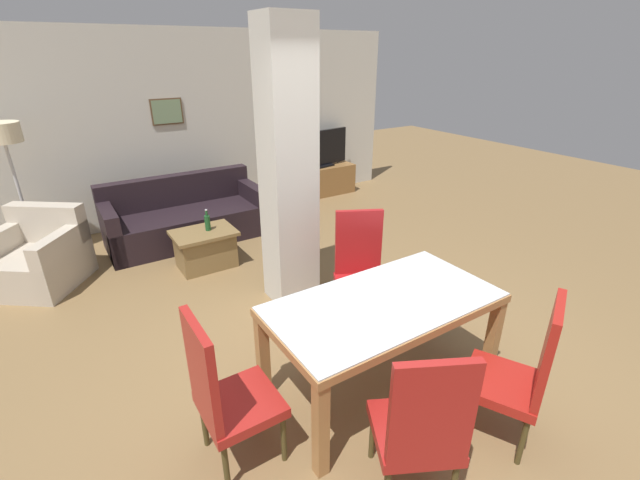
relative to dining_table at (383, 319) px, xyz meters
name	(u,v)px	position (x,y,z in m)	size (l,w,h in m)	color
ground_plane	(378,384)	(0.00, 0.00, -0.62)	(18.00, 18.00, 0.00)	olive
back_wall	(184,128)	(0.00, 4.55, 0.74)	(7.20, 0.09, 2.70)	beige
divider_pillar	(288,172)	(0.09, 1.54, 0.73)	(0.45, 0.40, 2.70)	beige
dining_table	(383,319)	(0.00, 0.00, 0.00)	(1.69, 0.88, 0.78)	#A47140
dining_chair_near_right	(521,371)	(0.42, -0.85, -0.06)	(0.62, 0.62, 1.08)	#A01D16
dining_chair_far_right	(360,267)	(0.42, 0.82, -0.06)	(0.62, 0.62, 1.08)	maroon
dining_chair_near_left	(421,426)	(-0.42, -0.81, -0.06)	(0.62, 0.62, 1.08)	maroon
dining_chair_head_left	(224,392)	(-1.22, 0.00, -0.06)	(0.46, 0.46, 1.08)	#A21F1B
sofa	(186,219)	(-0.39, 3.63, -0.33)	(2.06, 0.88, 0.84)	black
armchair	(38,260)	(-2.13, 3.28, -0.33)	(1.18, 1.18, 0.83)	#C1B4A0
coffee_table	(205,248)	(-0.45, 2.69, -0.38)	(0.72, 0.53, 0.45)	olive
bottle	(207,222)	(-0.38, 2.69, -0.06)	(0.07, 0.07, 0.26)	#194C23
tv_stand	(322,181)	(2.24, 4.27, -0.36)	(1.21, 0.40, 0.51)	brown
tv_screen	(322,149)	(2.24, 4.27, 0.20)	(1.10, 0.27, 0.63)	black
floor_lamp	(5,145)	(-2.16, 4.01, 0.81)	(0.38, 0.38, 1.68)	#B7B7BC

